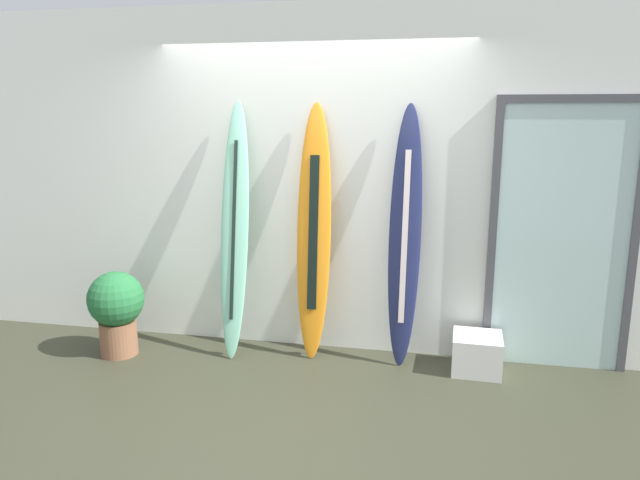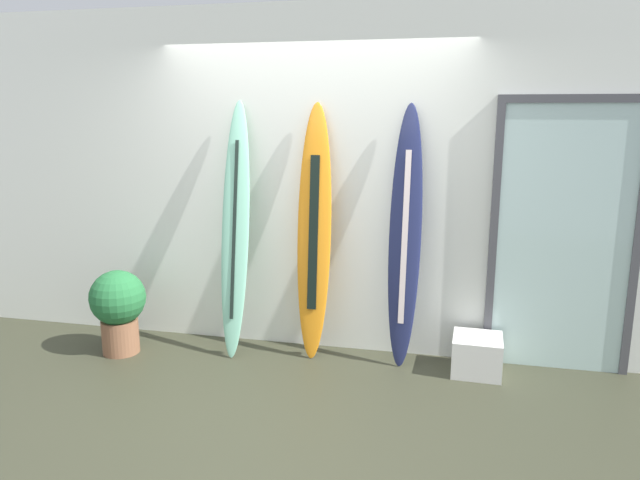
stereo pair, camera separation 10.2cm
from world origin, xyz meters
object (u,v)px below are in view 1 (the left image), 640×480
Objects in this scene: surfboard_sunset at (314,234)px; surfboard_navy at (405,237)px; display_block_left at (477,353)px; potted_plant at (116,307)px; glass_door at (562,232)px; surfboard_seafoam at (235,233)px.

surfboard_navy is (0.72, -0.00, 0.01)m from surfboard_sunset.
surfboard_sunset is at bearing 179.96° from surfboard_navy.
surfboard_navy is 5.34× the size of display_block_left.
surfboard_sunset is at bearing 12.34° from potted_plant.
surfboard_navy is 0.97× the size of glass_door.
surfboard_sunset is (0.64, 0.07, -0.00)m from surfboard_seafoam.
surfboard_seafoam is at bearing -173.46° from surfboard_sunset.
potted_plant is at bearing -171.94° from glass_door.
surfboard_sunset is 1.00× the size of surfboard_navy.
surfboard_sunset is at bearing 176.11° from display_block_left.
surfboard_seafoam is 0.64m from surfboard_sunset.
surfboard_seafoam is 1.36m from surfboard_navy.
surfboard_seafoam is at bearing 179.54° from display_block_left.
display_block_left is 1.13m from glass_door.
surfboard_seafoam is at bearing 16.16° from potted_plant.
surfboard_seafoam is 1.15m from potted_plant.
surfboard_sunset is 0.72m from surfboard_navy.
surfboard_navy is at bearing 3.06° from surfboard_seafoam.
surfboard_sunset is 5.36× the size of display_block_left.
glass_door is at bearing 4.42° from surfboard_sunset.
surfboard_sunset is at bearing -175.58° from glass_door.
glass_door is at bearing 8.06° from potted_plant.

